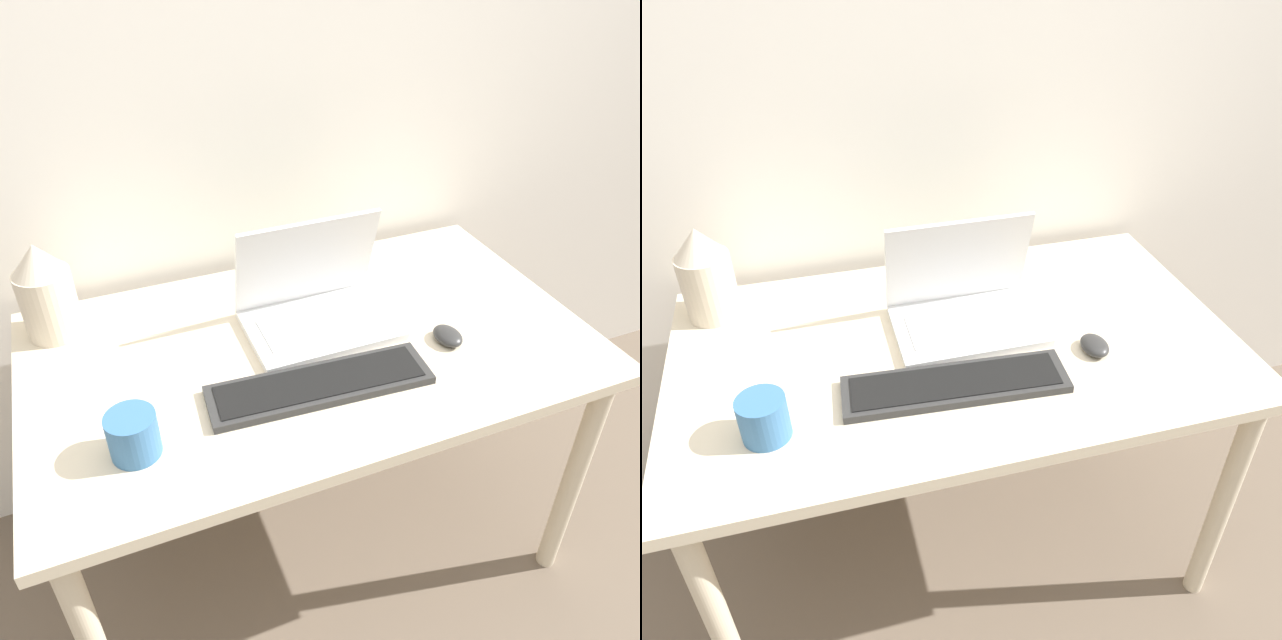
# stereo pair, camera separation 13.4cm
# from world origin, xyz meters

# --- Properties ---
(wall_back) EXTENTS (6.00, 0.05, 2.50)m
(wall_back) POSITION_xyz_m (0.00, 0.83, 1.25)
(wall_back) COLOR white
(wall_back) RESTS_ON ground_plane
(desk) EXTENTS (1.29, 0.77, 0.73)m
(desk) POSITION_xyz_m (0.00, 0.38, 0.64)
(desk) COLOR beige
(desk) RESTS_ON ground_plane
(laptop) EXTENTS (0.35, 0.25, 0.26)m
(laptop) POSITION_xyz_m (0.04, 0.46, 0.78)
(laptop) COLOR white
(laptop) RESTS_ON desk
(keyboard) EXTENTS (0.48, 0.16, 0.02)m
(keyboard) POSITION_xyz_m (-0.04, 0.23, 0.74)
(keyboard) COLOR #2D2D2D
(keyboard) RESTS_ON desk
(mouse) EXTENTS (0.06, 0.08, 0.03)m
(mouse) POSITION_xyz_m (0.29, 0.27, 0.74)
(mouse) COLOR #2D2D2D
(mouse) RESTS_ON desk
(vase) EXTENTS (0.12, 0.12, 0.23)m
(vase) POSITION_xyz_m (-0.54, 0.65, 0.84)
(vase) COLOR beige
(vase) RESTS_ON desk
(mp3_player) EXTENTS (0.04, 0.06, 0.01)m
(mp3_player) POSITION_xyz_m (-0.01, 0.35, 0.73)
(mp3_player) COLOR red
(mp3_player) RESTS_ON desk
(mug) EXTENTS (0.09, 0.09, 0.09)m
(mug) POSITION_xyz_m (-0.43, 0.19, 0.77)
(mug) COLOR teal
(mug) RESTS_ON desk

